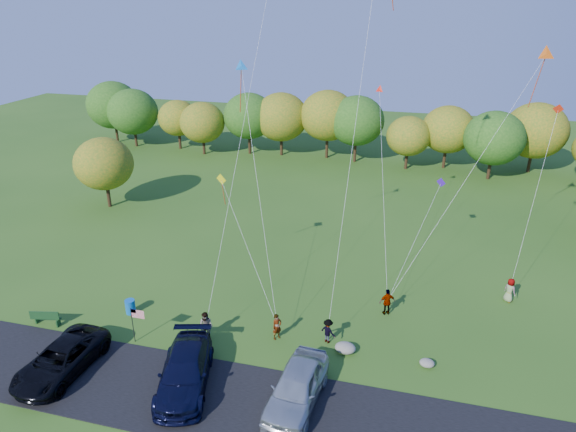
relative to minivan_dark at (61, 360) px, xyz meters
The scene contains 17 objects.
ground 11.70m from the minivan_dark, 20.81° to the left, with size 140.00×140.00×0.00m, color #2C5618.
asphalt_lane 10.94m from the minivan_dark, ahead, with size 44.00×6.00×0.06m, color black.
treeline 42.00m from the minivan_dark, 75.72° to the left, with size 76.47×27.94×8.48m.
minivan_dark is the anchor object (origin of this frame).
minivan_navy 7.12m from the minivan_dark, ahead, with size 2.53×6.23×1.81m, color black.
minivan_silver 13.18m from the minivan_dark, ahead, with size 2.29×5.70×1.94m, color #B3B9BE.
flyer_a 12.25m from the minivan_dark, 29.21° to the left, with size 0.62×0.41×1.71m, color #4C4C59.
flyer_b 8.15m from the minivan_dark, 36.43° to the left, with size 0.90×0.70×1.86m, color #4C4C59.
flyer_c 15.18m from the minivan_dark, 25.02° to the left, with size 1.02×0.59×1.58m, color #4C4C59.
flyer_d 19.85m from the minivan_dark, 31.31° to the left, with size 1.08×0.45×1.85m, color #4C4C59.
flyer_e 28.57m from the minivan_dark, 29.31° to the left, with size 0.85×0.55×1.73m, color #4C4C59.
park_bench 5.32m from the minivan_dark, 137.19° to the left, with size 1.85×0.69×1.03m.
trash_barrel 6.19m from the minivan_dark, 84.40° to the left, with size 0.65×0.65×0.97m, color #0C59B8.
flag_assembly 4.50m from the minivan_dark, 52.50° to the left, with size 0.88×0.57×2.38m.
boulder_near 16.01m from the minivan_dark, 20.96° to the left, with size 1.23×0.96×0.61m, color gray.
boulder_far 20.42m from the minivan_dark, 16.12° to the left, with size 0.85×0.71×0.44m, color slate.
kites_aloft 28.78m from the minivan_dark, 50.96° to the left, with size 21.84×10.80×20.28m.
Camera 1 is at (6.98, -22.96, 19.46)m, focal length 32.00 mm.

